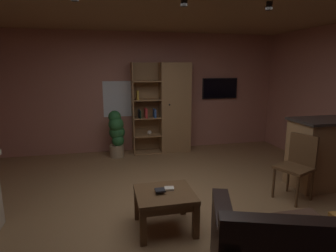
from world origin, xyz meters
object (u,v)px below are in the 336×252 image
bookshelf_cabinet (171,108)px  dining_chair (298,162)px  table_book_0 (169,189)px  potted_floor_plant (117,132)px  table_book_1 (160,190)px  kitchen_bar_counter (334,152)px  wall_mounted_tv (220,88)px  coffee_table (165,199)px

bookshelf_cabinet → dining_chair: 2.96m
table_book_0 → potted_floor_plant: size_ratio=0.11×
potted_floor_plant → table_book_1: bearing=-82.7°
bookshelf_cabinet → table_book_1: bookshelf_cabinet is taller
kitchen_bar_counter → wall_mounted_tv: bearing=108.0°
kitchen_bar_counter → table_book_0: size_ratio=12.79×
table_book_1 → dining_chair: dining_chair is taller
dining_chair → potted_floor_plant: (-2.42, 2.47, -0.01)m
coffee_table → potted_floor_plant: bearing=98.5°
bookshelf_cabinet → kitchen_bar_counter: size_ratio=1.38×
bookshelf_cabinet → potted_floor_plant: bookshelf_cabinet is taller
table_book_1 → wall_mounted_tv: 3.94m
dining_chair → wall_mounted_tv: wall_mounted_tv is taller
coffee_table → dining_chair: 2.04m
bookshelf_cabinet → table_book_0: size_ratio=17.70×
table_book_0 → coffee_table: bearing=-139.9°
coffee_table → potted_floor_plant: size_ratio=0.67×
potted_floor_plant → coffee_table: bearing=-81.5°
table_book_0 → potted_floor_plant: potted_floor_plant is taller
coffee_table → wall_mounted_tv: 3.93m
kitchen_bar_counter → table_book_1: (-2.91, -0.63, -0.06)m
kitchen_bar_counter → table_book_1: 2.98m
kitchen_bar_counter → table_book_0: kitchen_bar_counter is taller
coffee_table → potted_floor_plant: potted_floor_plant is taller
kitchen_bar_counter → wall_mounted_tv: (-0.85, 2.60, 0.82)m
dining_chair → potted_floor_plant: size_ratio=0.94×
dining_chair → potted_floor_plant: potted_floor_plant is taller
coffee_table → wall_mounted_tv: wall_mounted_tv is taller
bookshelf_cabinet → table_book_0: bearing=-103.5°
bookshelf_cabinet → dining_chair: (1.22, -2.66, -0.43)m
coffee_table → table_book_0: bearing=40.1°
kitchen_bar_counter → table_book_1: size_ratio=12.73×
coffee_table → dining_chair: bearing=10.1°
bookshelf_cabinet → table_book_0: (-0.71, -2.96, -0.50)m
kitchen_bar_counter → potted_floor_plant: 3.94m
kitchen_bar_counter → dining_chair: size_ratio=1.53×
table_book_0 → table_book_1: (-0.12, -0.07, 0.02)m
coffee_table → table_book_1: size_ratio=5.97×
kitchen_bar_counter → table_book_0: 2.84m
wall_mounted_tv → coffee_table: bearing=-121.9°
bookshelf_cabinet → wall_mounted_tv: size_ratio=2.32×
dining_chair → wall_mounted_tv: 2.99m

